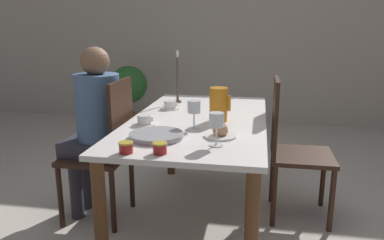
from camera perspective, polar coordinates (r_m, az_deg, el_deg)
The scene contains 17 objects.
ground_plane at distance 2.75m, azimuth 0.96°, elevation -14.62°, with size 20.00×20.00×0.00m, color beige.
wall_back at distance 5.24m, azimuth 6.22°, elevation 13.79°, with size 10.00×0.06×2.60m.
dining_table at distance 2.51m, azimuth 1.01°, elevation -1.99°, with size 0.88×1.66×0.73m.
chair_person_side at distance 2.62m, azimuth -12.95°, elevation -4.17°, with size 0.42×0.42×0.98m.
chair_opposite at distance 2.68m, azimuth 14.84°, elevation -3.86°, with size 0.42×0.42×0.98m.
person_seated at distance 2.64m, azimuth -14.69°, elevation 0.26°, with size 0.39×0.41×1.20m.
red_pitcher at distance 2.39m, azimuth 4.05°, elevation 2.40°, with size 0.14×0.12×0.22m.
wine_glass_water at distance 2.19m, azimuth 0.31°, elevation 1.80°, with size 0.08×0.08×0.17m.
wine_glass_juice at distance 1.89m, azimuth 3.76°, elevation -0.28°, with size 0.08×0.08×0.17m.
teacup_near_person at distance 2.34m, azimuth -7.24°, elevation -0.09°, with size 0.15×0.15×0.06m.
teacup_across at distance 2.77m, azimuth -3.35°, elevation 2.23°, with size 0.15×0.15×0.06m.
serving_tray at distance 2.05m, azimuth -5.43°, elevation -2.38°, with size 0.30×0.30×0.03m.
bread_plate at distance 2.07m, azimuth 4.34°, elevation -1.86°, with size 0.18×0.18×0.09m.
jam_jar_amber at distance 1.83m, azimuth -10.04°, elevation -4.05°, with size 0.07×0.07×0.06m.
jam_jar_red at distance 1.80m, azimuth -4.92°, elevation -4.19°, with size 0.07×0.07×0.06m.
candlestick_tall at distance 2.98m, azimuth -2.22°, elevation 5.84°, with size 0.06×0.06×0.41m.
potted_plant at distance 4.93m, azimuth -9.61°, elevation 4.75°, with size 0.48×0.48×0.83m.
Camera 1 is at (0.39, -2.38, 1.33)m, focal length 35.00 mm.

